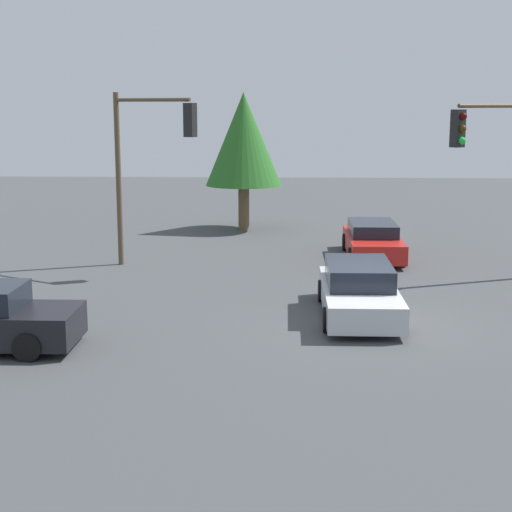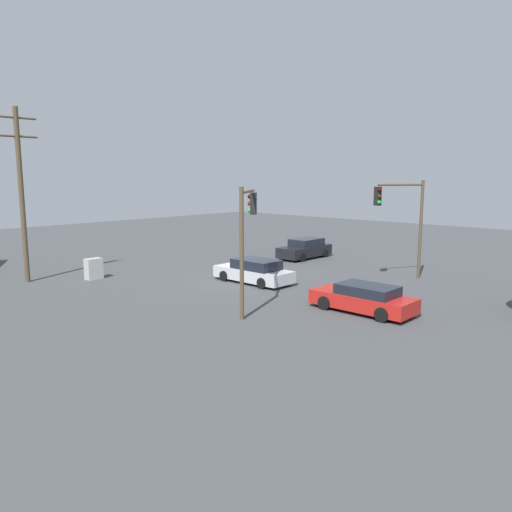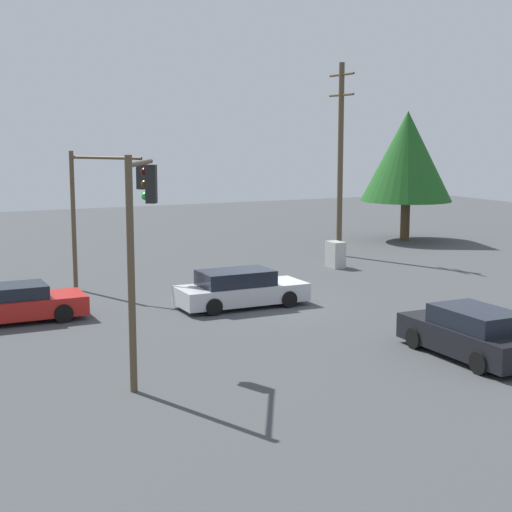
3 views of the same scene
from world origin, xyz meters
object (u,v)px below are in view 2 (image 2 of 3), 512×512
sedan_silver (254,271)px  traffic_signal_cross (247,226)px  electrical_cabinet (94,269)px  sedan_red (364,299)px  sedan_dark (305,249)px  traffic_signal_main (403,213)px

sedan_silver → traffic_signal_cross: 6.73m
traffic_signal_cross → electrical_cabinet: size_ratio=4.54×
sedan_red → sedan_dark: 14.88m
traffic_signal_main → traffic_signal_cross: 11.10m
sedan_red → traffic_signal_main: bearing=15.5°
sedan_red → electrical_cabinet: 16.11m
electrical_cabinet → traffic_signal_cross: bearing=-83.9°
sedan_dark → electrical_cabinet: 15.24m
sedan_silver → electrical_cabinet: (-5.74, 7.60, -0.03)m
sedan_silver → traffic_signal_main: 9.21m
traffic_signal_cross → electrical_cabinet: traffic_signal_cross is taller
sedan_red → sedan_silver: bearing=81.3°
sedan_red → traffic_signal_cross: bearing=129.4°
sedan_red → sedan_silver: size_ratio=0.98×
sedan_silver → traffic_signal_main: size_ratio=0.83×
sedan_dark → electrical_cabinet: sedan_dark is taller
traffic_signal_main → electrical_cabinet: size_ratio=4.69×
sedan_silver → traffic_signal_cross: traffic_signal_cross is taller
sedan_silver → traffic_signal_cross: (-4.52, -3.82, 3.19)m
sedan_red → electrical_cabinet: size_ratio=3.79×
traffic_signal_cross → electrical_cabinet: (-1.22, 11.42, -3.23)m
electrical_cabinet → sedan_dark: bearing=-17.1°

